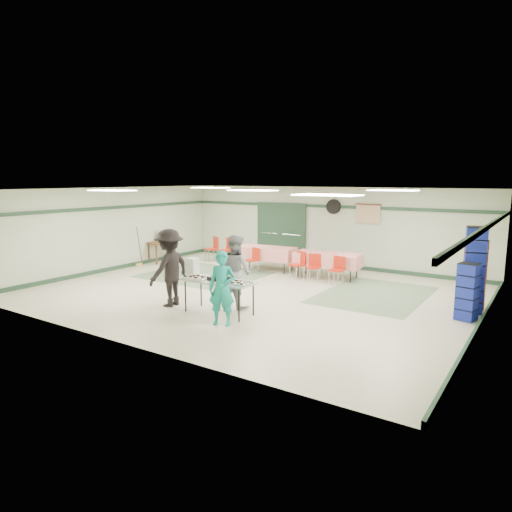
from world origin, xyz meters
The scene contains 42 objects.
floor centered at (0.00, 0.00, 0.00)m, with size 11.00×11.00×0.00m, color beige.
ceiling centered at (0.00, 0.00, 2.70)m, with size 11.00×11.00×0.00m, color white.
wall_back centered at (0.00, 4.50, 1.35)m, with size 11.00×11.00×0.00m, color beige.
wall_front centered at (0.00, -4.50, 1.35)m, with size 11.00×11.00×0.00m, color beige.
wall_left centered at (-5.50, 0.00, 1.35)m, with size 9.00×9.00×0.00m, color beige.
wall_right centered at (5.50, 0.00, 1.35)m, with size 9.00×9.00×0.00m, color beige.
trim_back centered at (0.00, 4.47, 2.05)m, with size 11.00×0.06×0.10m, color #213D29.
baseboard_back centered at (0.00, 4.47, 0.06)m, with size 11.00×0.06×0.12m, color #213D29.
trim_left centered at (-5.47, 0.00, 2.05)m, with size 9.00×0.06×0.10m, color #213D29.
baseboard_left centered at (-5.47, 0.00, 0.06)m, with size 9.00×0.06×0.12m, color #213D29.
trim_right centered at (5.47, 0.00, 2.05)m, with size 9.00×0.06×0.10m, color #213D29.
baseboard_right centered at (5.47, 0.00, 0.06)m, with size 9.00×0.06×0.12m, color #213D29.
green_patch_a centered at (-2.50, 1.00, 0.00)m, with size 3.50×3.00×0.01m, color #5F7E5C.
green_patch_b centered at (2.80, 1.50, 0.00)m, with size 2.50×3.50×0.01m, color #5F7E5C.
double_door_left centered at (-2.20, 4.44, 1.05)m, with size 0.90×0.06×2.10m, color gray.
double_door_right centered at (-1.25, 4.44, 1.05)m, with size 0.90×0.06×2.10m, color gray.
door_frame centered at (-1.73, 4.42, 1.05)m, with size 2.00×0.03×2.15m, color #213D29.
wall_fan centered at (0.30, 4.44, 2.05)m, with size 0.50×0.50×0.10m, color black.
scroll_banner centered at (1.50, 4.44, 1.85)m, with size 0.80×0.02×0.60m, color tan.
serving_table centered at (0.46, -2.04, 0.71)m, with size 1.71×0.71×0.76m.
sheet_tray_right centered at (1.03, -2.11, 0.77)m, with size 0.54×0.41×0.02m, color silver.
sheet_tray_mid centered at (0.36, -1.88, 0.77)m, with size 0.55×0.42×0.02m, color silver.
sheet_tray_left centered at (-0.06, -2.16, 0.77)m, with size 0.54×0.41×0.02m, color silver.
baking_pan centered at (0.48, -2.05, 0.80)m, with size 0.45×0.28×0.08m, color black.
foam_box_stack centered at (-0.38, -1.95, 0.96)m, with size 0.25×0.23×0.40m, color white.
volunteer_teal centered at (1.01, -2.63, 0.77)m, with size 0.56×0.37×1.54m, color teal.
volunteer_grey centered at (0.44, -1.39, 0.85)m, with size 0.83×0.65×1.71m, color gray.
volunteer_dark centered at (-0.91, -2.16, 0.91)m, with size 1.18×0.68×1.83m, color black.
dining_table_a centered at (0.90, 2.74, 0.57)m, with size 2.04×1.05×0.77m.
dining_table_b centered at (-1.30, 2.74, 0.57)m, with size 1.99×1.04×0.77m.
chair_a centered at (0.74, 2.16, 0.48)m, with size 0.45×0.45×0.79m.
chair_b centered at (0.23, 2.16, 0.50)m, with size 0.49×0.49×0.82m.
chair_c centered at (1.48, 2.16, 0.48)m, with size 0.40×0.40×0.79m.
chair_d centered at (-1.41, 2.16, 0.48)m, with size 0.48×0.48×0.79m.
chair_loose_a centered at (-3.18, 3.22, 0.53)m, with size 0.43×0.43×0.87m.
chair_loose_b centered at (-3.73, 3.01, 0.55)m, with size 0.57×0.57×0.90m.
crate_stack_blue_a centered at (5.15, 1.17, 0.97)m, with size 0.43×0.43×1.94m, color navy.
crate_stack_red centered at (5.15, 1.34, 0.81)m, with size 0.41×0.41×1.62m, color maroon.
crate_stack_blue_b centered at (5.15, 0.49, 0.62)m, with size 0.38×0.38×1.23m, color navy.
printer_table centered at (-5.15, 1.83, 0.65)m, with size 0.79×1.05×0.74m.
office_printer centered at (-5.15, 2.07, 0.94)m, with size 0.49×0.43×0.39m, color beige.
broom centered at (-5.23, 0.86, 0.70)m, with size 0.03×0.03×1.36m, color brown.
Camera 1 is at (6.56, -9.80, 2.98)m, focal length 32.00 mm.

